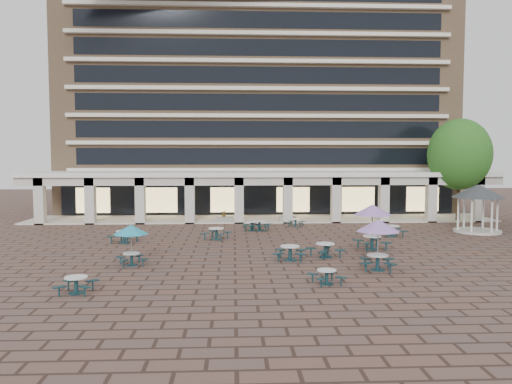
% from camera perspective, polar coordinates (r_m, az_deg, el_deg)
% --- Properties ---
extents(ground, '(120.00, 120.00, 0.00)m').
position_cam_1_polar(ground, '(31.13, 2.21, -6.57)').
color(ground, brown).
rests_on(ground, ground).
extents(apartment_building, '(40.00, 15.50, 25.20)m').
position_cam_1_polar(apartment_building, '(56.44, 0.05, 11.01)').
color(apartment_building, '#997756').
rests_on(apartment_building, ground).
extents(retail_arcade, '(42.00, 6.60, 4.40)m').
position_cam_1_polar(retail_arcade, '(45.44, 0.67, 0.58)').
color(retail_arcade, white).
rests_on(retail_arcade, ground).
extents(picnic_table_0, '(1.63, 1.63, 0.71)m').
position_cam_1_polar(picnic_table_0, '(22.53, -19.87, -9.80)').
color(picnic_table_0, '#14343D').
rests_on(picnic_table_0, ground).
extents(picnic_table_1, '(1.70, 1.70, 0.66)m').
position_cam_1_polar(picnic_table_1, '(22.96, 8.08, -9.42)').
color(picnic_table_1, '#14343D').
rests_on(picnic_table_1, ground).
extents(picnic_table_2, '(2.03, 2.03, 0.81)m').
position_cam_1_polar(picnic_table_2, '(27.88, 3.91, -6.81)').
color(picnic_table_2, '#14343D').
rests_on(picnic_table_2, ground).
extents(picnic_table_4, '(1.86, 1.86, 2.15)m').
position_cam_1_polar(picnic_table_4, '(27.10, -14.09, -4.36)').
color(picnic_table_4, '#14343D').
rests_on(picnic_table_4, ground).
extents(picnic_table_5, '(2.19, 2.19, 0.82)m').
position_cam_1_polar(picnic_table_5, '(34.51, -14.84, -4.84)').
color(picnic_table_5, '#14343D').
rests_on(picnic_table_5, ground).
extents(picnic_table_6, '(2.22, 2.22, 2.56)m').
position_cam_1_polar(picnic_table_6, '(25.87, 13.78, -3.97)').
color(picnic_table_6, '#14343D').
rests_on(picnic_table_6, ground).
extents(picnic_table_7, '(2.22, 2.22, 0.81)m').
position_cam_1_polar(picnic_table_7, '(28.89, 7.93, -6.46)').
color(picnic_table_7, '#14343D').
rests_on(picnic_table_7, ground).
extents(picnic_table_8, '(2.22, 2.22, 0.81)m').
position_cam_1_polar(picnic_table_8, '(34.81, -4.57, -4.65)').
color(picnic_table_8, '#14343D').
rests_on(picnic_table_8, ground).
extents(picnic_table_9, '(2.07, 2.07, 0.80)m').
position_cam_1_polar(picnic_table_9, '(38.75, 0.41, -3.76)').
color(picnic_table_9, '#14343D').
rests_on(picnic_table_9, ground).
extents(picnic_table_10, '(1.80, 1.80, 0.78)m').
position_cam_1_polar(picnic_table_10, '(37.41, 15.31, -4.20)').
color(picnic_table_10, '#14343D').
rests_on(picnic_table_10, ground).
extents(picnic_table_11, '(2.41, 2.41, 2.78)m').
position_cam_1_polar(picnic_table_11, '(31.57, 13.16, -2.19)').
color(picnic_table_11, '#14343D').
rests_on(picnic_table_11, ground).
extents(picnic_table_12, '(1.65, 1.65, 0.72)m').
position_cam_1_polar(picnic_table_12, '(38.93, -0.48, -3.79)').
color(picnic_table_12, '#14343D').
rests_on(picnic_table_12, ground).
extents(picnic_table_13, '(1.73, 1.73, 0.65)m').
position_cam_1_polar(picnic_table_13, '(41.15, 4.55, -3.44)').
color(picnic_table_13, '#14343D').
rests_on(picnic_table_13, ground).
extents(gazebo, '(3.88, 3.88, 3.61)m').
position_cam_1_polar(gazebo, '(41.43, 24.04, -0.48)').
color(gazebo, beige).
rests_on(gazebo, ground).
extents(tree_east_c, '(5.47, 5.47, 9.11)m').
position_cam_1_polar(tree_east_c, '(47.56, 22.22, 4.00)').
color(tree_east_c, '#3E2919').
rests_on(tree_east_c, ground).
extents(planter_left, '(1.50, 0.65, 1.14)m').
position_cam_1_polar(planter_left, '(43.72, -3.67, -2.96)').
color(planter_left, gray).
rests_on(planter_left, ground).
extents(planter_right, '(1.50, 0.68, 1.27)m').
position_cam_1_polar(planter_right, '(43.96, 3.62, -2.79)').
color(planter_right, gray).
rests_on(planter_right, ground).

